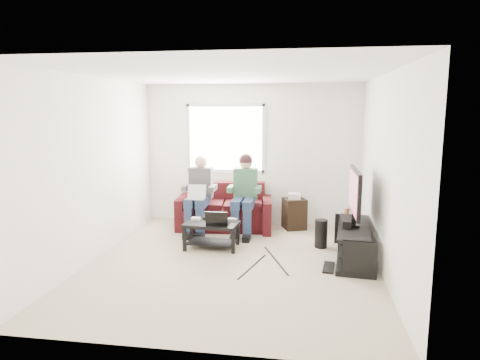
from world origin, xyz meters
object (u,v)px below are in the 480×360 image
object	(u,v)px
tv_stand	(353,245)
coffee_table	(212,229)
end_table	(294,213)
subwoofer	(321,234)
sofa	(225,212)
tv	(355,194)

from	to	relation	value
tv_stand	coffee_table	bearing A→B (deg)	174.68
tv_stand	end_table	xyz separation A→B (m)	(-0.88, 1.50, 0.07)
coffee_table	subwoofer	world-z (taller)	subwoofer
sofa	tv_stand	size ratio (longest dim) A/B	1.18
sofa	coffee_table	size ratio (longest dim) A/B	2.08
tv	end_table	world-z (taller)	tv
tv_stand	end_table	distance (m)	1.74
sofa	tv_stand	distance (m)	2.54
sofa	end_table	size ratio (longest dim) A/B	2.73
sofa	tv	distance (m)	2.56
tv_stand	tv	distance (m)	0.74
tv_stand	end_table	world-z (taller)	end_table
tv_stand	subwoofer	bearing A→B (deg)	132.77
tv	end_table	size ratio (longest dim) A/B	1.69
tv_stand	tv	world-z (taller)	tv
coffee_table	tv	size ratio (longest dim) A/B	0.78
sofa	coffee_table	distance (m)	1.17
sofa	tv	world-z (taller)	tv
tv_stand	tv	size ratio (longest dim) A/B	1.37
sofa	tv_stand	bearing A→B (deg)	-32.50
coffee_table	tv_stand	world-z (taller)	tv_stand
coffee_table	tv	world-z (taller)	tv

